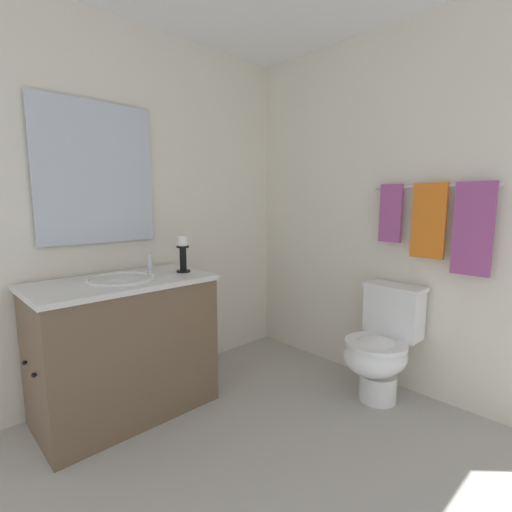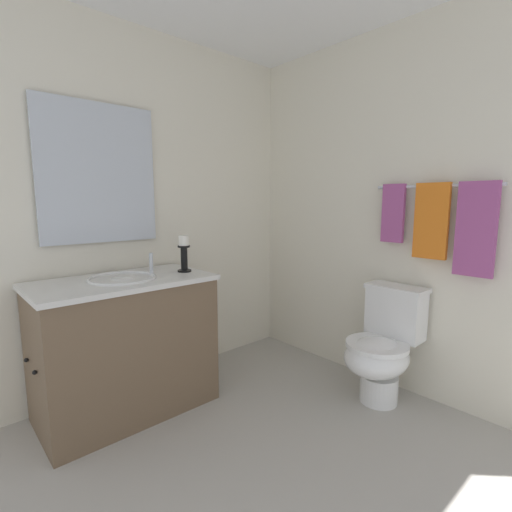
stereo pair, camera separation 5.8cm
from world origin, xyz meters
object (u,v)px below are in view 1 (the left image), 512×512
(mirror, at_px, (97,173))
(towel_near_corner, at_px, (473,229))
(sink_basin, at_px, (122,286))
(towel_center, at_px, (429,221))
(towel_near_vanity, at_px, (391,213))
(vanity_cabinet, at_px, (125,347))
(candle_holder_tall, at_px, (183,253))
(towel_bar, at_px, (432,186))
(toilet, at_px, (381,346))

(mirror, xyz_separation_m, towel_near_corner, (1.71, 1.48, -0.33))
(sink_basin, height_order, towel_center, towel_center)
(towel_center, distance_m, towel_near_corner, 0.26)
(towel_near_vanity, height_order, towel_near_corner, same)
(vanity_cabinet, xyz_separation_m, sink_basin, (0.00, 0.00, 0.38))
(candle_holder_tall, xyz_separation_m, towel_near_vanity, (0.88, 1.07, 0.26))
(vanity_cabinet, bearing_deg, candle_holder_tall, 83.27)
(towel_bar, relative_size, towel_center, 1.62)
(towel_center, bearing_deg, candle_holder_tall, -136.54)
(towel_bar, height_order, towel_near_corner, towel_near_corner)
(towel_center, bearing_deg, towel_near_vanity, 180.00)
(mirror, bearing_deg, towel_bar, 45.63)
(sink_basin, xyz_separation_m, towel_near_vanity, (0.93, 1.48, 0.42))
(toilet, bearing_deg, candle_holder_tall, -137.91)
(mirror, height_order, towel_center, mirror)
(vanity_cabinet, height_order, towel_near_vanity, towel_near_vanity)
(candle_holder_tall, bearing_deg, towel_near_vanity, 50.63)
(towel_center, bearing_deg, toilet, -129.87)
(sink_basin, height_order, towel_near_vanity, towel_near_vanity)
(vanity_cabinet, relative_size, towel_near_corner, 1.92)
(sink_basin, relative_size, mirror, 0.46)
(mirror, height_order, toilet, mirror)
(candle_holder_tall, bearing_deg, towel_center, 43.46)
(toilet, bearing_deg, towel_center, 50.13)
(mirror, xyz_separation_m, toilet, (1.29, 1.27, -1.11))
(candle_holder_tall, distance_m, towel_bar, 1.63)
(candle_holder_tall, xyz_separation_m, towel_center, (1.13, 1.07, 0.22))
(towel_near_vanity, bearing_deg, towel_center, 0.00)
(vanity_cabinet, height_order, towel_bar, towel_bar)
(sink_basin, distance_m, towel_near_corner, 2.09)
(candle_holder_tall, bearing_deg, vanity_cabinet, -96.73)
(candle_holder_tall, height_order, toilet, candle_holder_tall)
(toilet, height_order, towel_bar, towel_bar)
(towel_bar, bearing_deg, towel_near_vanity, -175.92)
(sink_basin, bearing_deg, vanity_cabinet, -90.00)
(mirror, relative_size, candle_holder_tall, 3.63)
(candle_holder_tall, distance_m, towel_near_corner, 1.76)
(towel_near_vanity, bearing_deg, toilet, -68.19)
(sink_basin, xyz_separation_m, towel_bar, (1.18, 1.49, 0.59))
(towel_bar, relative_size, towel_near_vanity, 1.96)
(candle_holder_tall, relative_size, towel_near_corner, 0.44)
(vanity_cabinet, bearing_deg, towel_center, 51.32)
(toilet, bearing_deg, towel_bar, 52.49)
(candle_holder_tall, relative_size, towel_bar, 0.32)
(toilet, bearing_deg, mirror, -135.43)
(towel_near_corner, bearing_deg, towel_bar, 175.92)
(toilet, height_order, towel_center, towel_center)
(vanity_cabinet, xyz_separation_m, mirror, (-0.28, 0.00, 1.05))
(sink_basin, distance_m, towel_bar, 1.99)
(mirror, xyz_separation_m, towel_bar, (1.46, 1.49, -0.08))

